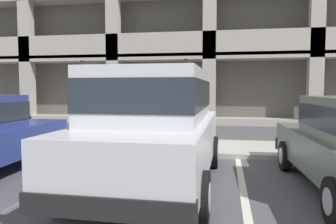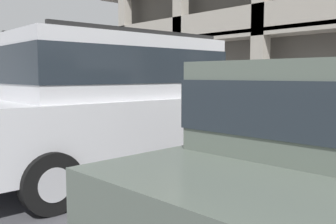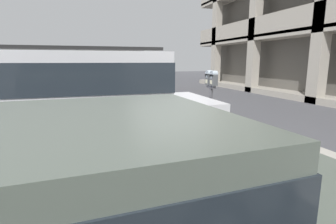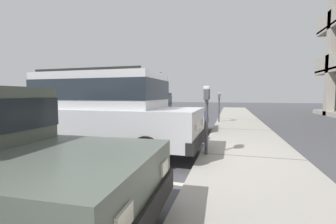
{
  "view_description": "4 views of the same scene",
  "coord_description": "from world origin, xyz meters",
  "px_view_note": "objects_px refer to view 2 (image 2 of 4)",
  "views": [
    {
      "loc": [
        1.3,
        -7.57,
        1.66
      ],
      "look_at": [
        0.1,
        -0.79,
        1.17
      ],
      "focal_mm": 35.0,
      "sensor_mm": 36.0,
      "label": 1
    },
    {
      "loc": [
        4.65,
        -5.26,
        1.44
      ],
      "look_at": [
        0.16,
        -1.2,
        0.85
      ],
      "focal_mm": 40.0,
      "sensor_mm": 36.0,
      "label": 2
    },
    {
      "loc": [
        4.8,
        -2.11,
        1.82
      ],
      "look_at": [
        -0.13,
        -0.49,
        0.81
      ],
      "focal_mm": 28.0,
      "sensor_mm": 36.0,
      "label": 3
    },
    {
      "loc": [
        5.07,
        0.84,
        1.45
      ],
      "look_at": [
        0.38,
        -0.45,
        1.08
      ],
      "focal_mm": 24.0,
      "sensor_mm": 36.0,
      "label": 4
    }
  ],
  "objects_px": {
    "red_sedan": "(17,105)",
    "parking_meter_far": "(66,83)",
    "silver_suv": "(117,100)",
    "parking_meter_near": "(225,85)"
  },
  "relations": [
    {
      "from": "red_sedan",
      "to": "parking_meter_far",
      "type": "distance_m",
      "value": 3.98
    },
    {
      "from": "silver_suv",
      "to": "parking_meter_far",
      "type": "distance_m",
      "value": 6.93
    },
    {
      "from": "red_sedan",
      "to": "parking_meter_far",
      "type": "height_order",
      "value": "parking_meter_far"
    },
    {
      "from": "parking_meter_far",
      "to": "parking_meter_near",
      "type": "bearing_deg",
      "value": 0.2
    },
    {
      "from": "silver_suv",
      "to": "parking_meter_far",
      "type": "xyz_separation_m",
      "value": [
        -6.46,
        2.5,
        0.12
      ]
    },
    {
      "from": "parking_meter_near",
      "to": "parking_meter_far",
      "type": "height_order",
      "value": "parking_meter_near"
    },
    {
      "from": "red_sedan",
      "to": "silver_suv",
      "type": "bearing_deg",
      "value": 0.26
    },
    {
      "from": "red_sedan",
      "to": "parking_meter_near",
      "type": "bearing_deg",
      "value": 35.51
    },
    {
      "from": "red_sedan",
      "to": "parking_meter_near",
      "type": "distance_m",
      "value": 4.39
    },
    {
      "from": "parking_meter_near",
      "to": "parking_meter_far",
      "type": "distance_m",
      "value": 6.4
    }
  ]
}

